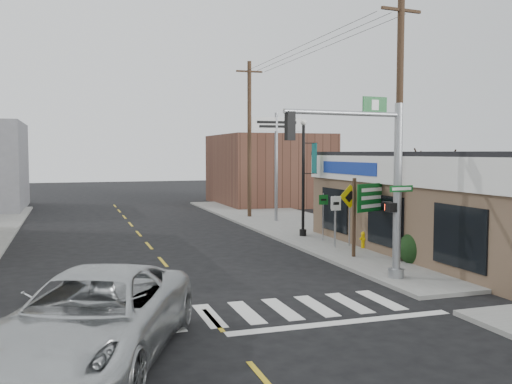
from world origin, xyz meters
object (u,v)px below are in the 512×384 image
object	(u,v)px
fire_hydrant	(363,239)
traffic_signal_pole	(379,172)
bare_tree	(435,157)
utility_pole_far	(249,138)
guide_sign	(371,206)
lamp_post	(304,169)
suv	(93,317)
utility_pole_near	(399,125)
dance_center_sign	(276,139)

from	to	relation	value
fire_hydrant	traffic_signal_pole	bearing A→B (deg)	-114.58
bare_tree	utility_pole_far	distance (m)	15.85
guide_sign	bare_tree	distance (m)	3.08
bare_tree	lamp_post	bearing A→B (deg)	111.15
bare_tree	guide_sign	bearing A→B (deg)	156.91
suv	utility_pole_far	distance (m)	25.34
suv	utility_pole_near	size ratio (longest dim) A/B	0.65
suv	fire_hydrant	distance (m)	15.04
guide_sign	suv	bearing A→B (deg)	-168.14
traffic_signal_pole	guide_sign	distance (m)	4.45
guide_sign	utility_pole_far	distance (m)	14.95
traffic_signal_pole	fire_hydrant	distance (m)	6.72
fire_hydrant	lamp_post	bearing A→B (deg)	103.64
lamp_post	bare_tree	size ratio (longest dim) A/B	1.15
dance_center_sign	utility_pole_near	xyz separation A→B (m)	(0.01, -13.15, 0.23)
guide_sign	fire_hydrant	distance (m)	2.39
suv	guide_sign	size ratio (longest dim) A/B	2.10
bare_tree	dance_center_sign	bearing A→B (deg)	97.96
dance_center_sign	bare_tree	bearing A→B (deg)	-80.14
traffic_signal_pole	utility_pole_far	size ratio (longest dim) A/B	0.59
lamp_post	bare_tree	bearing A→B (deg)	-66.06
bare_tree	traffic_signal_pole	bearing A→B (deg)	-145.61
lamp_post	utility_pole_far	xyz separation A→B (m)	(-0.00, 8.86, 1.72)
suv	dance_center_sign	xyz separation A→B (m)	(11.26, 19.99, 4.08)
fire_hydrant	dance_center_sign	world-z (taller)	dance_center_sign
fire_hydrant	utility_pole_far	world-z (taller)	utility_pole_far
dance_center_sign	utility_pole_far	xyz separation A→B (m)	(-0.81, 2.71, 0.15)
utility_pole_near	bare_tree	bearing A→B (deg)	2.88
lamp_post	guide_sign	bearing A→B (deg)	-83.54
dance_center_sign	utility_pole_far	size ratio (longest dim) A/B	0.66
traffic_signal_pole	utility_pole_near	distance (m)	3.79
traffic_signal_pole	guide_sign	world-z (taller)	traffic_signal_pole
traffic_signal_pole	utility_pole_far	distance (m)	18.52
fire_hydrant	lamp_post	world-z (taller)	lamp_post
suv	bare_tree	xyz separation A→B (m)	(13.06, 7.11, 3.10)
utility_pole_near	utility_pole_far	xyz separation A→B (m)	(-0.82, 15.86, -0.08)
guide_sign	bare_tree	world-z (taller)	bare_tree
utility_pole_far	guide_sign	bearing A→B (deg)	-87.06
guide_sign	bare_tree	size ratio (longest dim) A/B	0.62
guide_sign	lamp_post	size ratio (longest dim) A/B	0.54
utility_pole_far	bare_tree	bearing A→B (deg)	-79.02
utility_pole_near	utility_pole_far	world-z (taller)	utility_pole_near
suv	utility_pole_near	distance (m)	13.87
guide_sign	utility_pole_near	world-z (taller)	utility_pole_near
traffic_signal_pole	guide_sign	xyz separation A→B (m)	(1.86, 3.76, -1.49)
utility_pole_near	suv	bearing A→B (deg)	-154.34
bare_tree	fire_hydrant	bearing A→B (deg)	121.44
traffic_signal_pole	utility_pole_far	world-z (taller)	utility_pole_far
suv	utility_pole_far	bearing A→B (deg)	87.89
lamp_post	utility_pole_near	distance (m)	7.27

